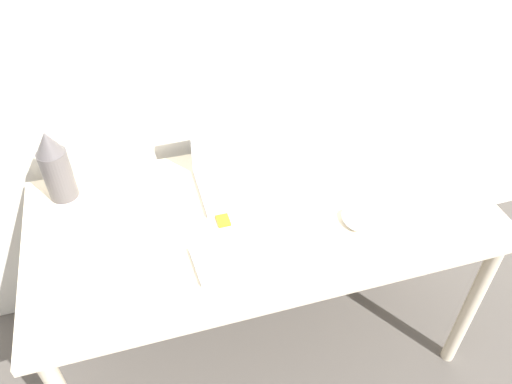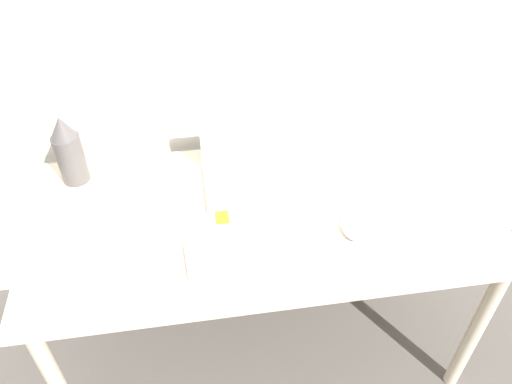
{
  "view_description": "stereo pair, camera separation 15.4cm",
  "coord_description": "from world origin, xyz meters",
  "px_view_note": "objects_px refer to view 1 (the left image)",
  "views": [
    {
      "loc": [
        -0.35,
        -0.75,
        1.84
      ],
      "look_at": [
        -0.03,
        0.35,
        0.82
      ],
      "focal_mm": 35.0,
      "sensor_mm": 36.0,
      "label": 1
    },
    {
      "loc": [
        -0.2,
        -0.79,
        1.84
      ],
      "look_at": [
        -0.03,
        0.35,
        0.82
      ],
      "focal_mm": 35.0,
      "sensor_mm": 36.0,
      "label": 2
    }
  ],
  "objects_px": {
    "mouse": "(353,219)",
    "mp3_player": "(223,219)",
    "laptop": "(246,166)",
    "vase": "(55,166)",
    "keyboard": "(265,248)"
  },
  "relations": [
    {
      "from": "keyboard",
      "to": "mp3_player",
      "type": "height_order",
      "value": "keyboard"
    },
    {
      "from": "keyboard",
      "to": "mp3_player",
      "type": "relative_size",
      "value": 6.55
    },
    {
      "from": "mouse",
      "to": "vase",
      "type": "distance_m",
      "value": 0.97
    },
    {
      "from": "laptop",
      "to": "mp3_player",
      "type": "height_order",
      "value": "laptop"
    },
    {
      "from": "mp3_player",
      "to": "mouse",
      "type": "bearing_deg",
      "value": -18.12
    },
    {
      "from": "mouse",
      "to": "mp3_player",
      "type": "xyz_separation_m",
      "value": [
        -0.39,
        0.13,
        -0.01
      ]
    },
    {
      "from": "laptop",
      "to": "keyboard",
      "type": "xyz_separation_m",
      "value": [
        -0.04,
        -0.34,
        -0.05
      ]
    },
    {
      "from": "mouse",
      "to": "keyboard",
      "type": "bearing_deg",
      "value": -173.97
    },
    {
      "from": "mouse",
      "to": "mp3_player",
      "type": "distance_m",
      "value": 0.41
    },
    {
      "from": "laptop",
      "to": "mouse",
      "type": "distance_m",
      "value": 0.41
    },
    {
      "from": "mp3_player",
      "to": "vase",
      "type": "bearing_deg",
      "value": 151.19
    },
    {
      "from": "vase",
      "to": "mp3_player",
      "type": "distance_m",
      "value": 0.56
    },
    {
      "from": "mouse",
      "to": "vase",
      "type": "relative_size",
      "value": 0.41
    },
    {
      "from": "keyboard",
      "to": "mouse",
      "type": "distance_m",
      "value": 0.3
    },
    {
      "from": "mouse",
      "to": "mp3_player",
      "type": "height_order",
      "value": "mouse"
    }
  ]
}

